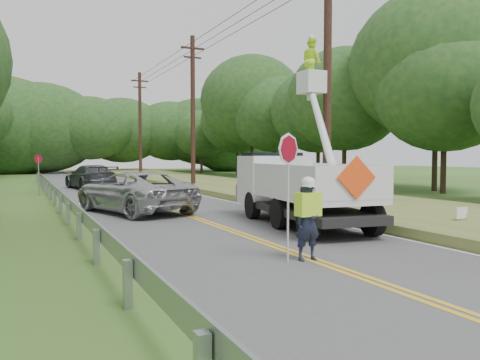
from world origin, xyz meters
name	(u,v)px	position (x,y,z in m)	size (l,w,h in m)	color
ground	(399,292)	(0.00, 0.00, 0.00)	(140.00, 140.00, 0.00)	#3E531D
road	(161,206)	(0.00, 14.00, 0.01)	(7.20, 96.00, 0.03)	#4F4E51
guardrail	(59,195)	(-4.02, 14.91, 0.55)	(0.18, 48.00, 0.77)	gray
utility_poles	(237,96)	(5.00, 17.02, 5.27)	(1.60, 43.30, 10.00)	black
tall_grass_verge	(302,196)	(7.10, 14.00, 0.15)	(7.00, 96.00, 0.30)	#5A692F
treeline_right	(321,101)	(16.29, 25.68, 6.47)	(12.08, 53.01, 12.24)	#332319
treeline_horizon	(69,128)	(0.16, 56.11, 5.50)	(57.46, 15.14, 12.08)	#18421D
flagger	(307,215)	(-0.15, 2.45, 0.95)	(1.04, 0.39, 2.60)	#191E33
bucket_truck	(292,176)	(2.68, 7.70, 1.49)	(3.77, 6.70, 6.42)	black
suv_silver	(134,192)	(-1.56, 12.16, 0.80)	(2.58, 5.59, 1.55)	#B5B6BB
suv_darkgrey	(91,177)	(-1.32, 25.88, 0.79)	(2.15, 5.30, 1.54)	#3B3E43
stop_sign_permanent	(39,169)	(-4.53, 21.96, 1.44)	(0.44, 0.21, 2.22)	gray
yard_sign	(462,214)	(6.06, 3.87, 0.49)	(0.47, 0.07, 0.69)	white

